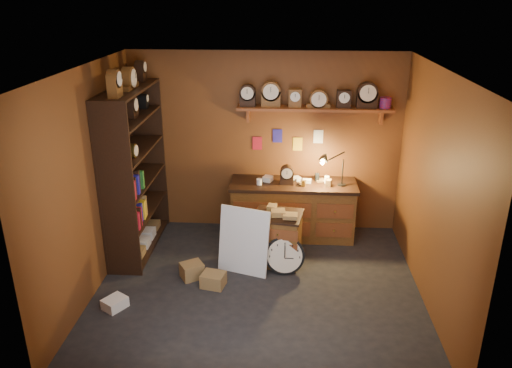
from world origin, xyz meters
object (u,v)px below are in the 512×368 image
object	(u,v)px
big_round_clock	(285,255)
workbench	(293,207)
shelving_unit	(132,165)
low_cabinet	(278,236)

from	to	relation	value
big_round_clock	workbench	bearing A→B (deg)	84.43
shelving_unit	big_round_clock	distance (m)	2.41
low_cabinet	big_round_clock	size ratio (longest dim) A/B	1.55
shelving_unit	workbench	world-z (taller)	shelving_unit
shelving_unit	big_round_clock	xyz separation A→B (m)	(2.12, -0.59, -1.00)
low_cabinet	workbench	bearing A→B (deg)	85.19
workbench	low_cabinet	bearing A→B (deg)	-104.06
shelving_unit	workbench	xyz separation A→B (m)	(2.22, 0.49, -0.78)
low_cabinet	big_round_clock	bearing A→B (deg)	-61.00
shelving_unit	low_cabinet	xyz separation A→B (m)	(2.02, -0.32, -0.86)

